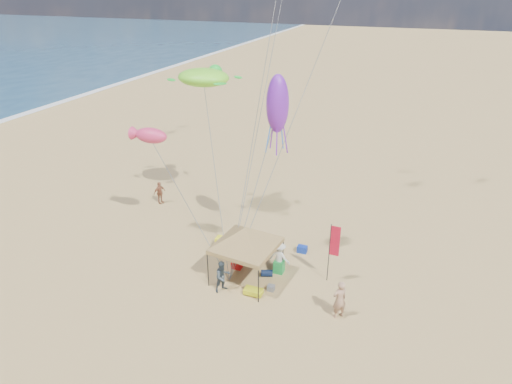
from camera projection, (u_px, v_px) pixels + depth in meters
The scene contains 18 objects.
ground at pixel (234, 289), 22.11m from camera, with size 280.00×280.00×0.00m, color tan.
canopy_tent at pixel (246, 229), 21.68m from camera, with size 5.60×5.60×3.47m.
feather_flag at pixel (333, 245), 21.79m from camera, with size 0.50×0.04×3.27m.
cooler_red at pixel (237, 265), 23.65m from camera, with size 0.54×0.38×0.38m, color red.
cooler_blue at pixel (302, 249), 25.05m from camera, with size 0.54×0.38×0.38m, color #13319C.
bag_navy at pixel (267, 273), 23.01m from camera, with size 0.36×0.36×0.60m, color #0B1732.
bag_orange at pixel (248, 236), 26.36m from camera, with size 0.36×0.36×0.60m, color #D9620C.
chair_green at pixel (279, 266), 23.28m from camera, with size 0.50×0.50×0.70m, color green.
chair_yellow at pixel (221, 243), 25.35m from camera, with size 0.50×0.50×0.70m, color #FFFA1C.
crate_grey at pixel (271, 288), 21.98m from camera, with size 0.34×0.30×0.28m, color slate.
beach_cart at pixel (253, 291), 21.64m from camera, with size 0.90×0.50×0.24m, color #C1C515.
person_near_a at pixel (339, 300), 19.92m from camera, with size 0.70×0.46×1.91m, color tan.
person_near_b at pixel (223, 276), 21.69m from camera, with size 0.81×0.63×1.66m, color #354148.
person_near_c at pixel (279, 257), 23.11m from camera, with size 1.14×0.65×1.76m, color silver.
person_far_a at pixel (160, 193), 30.33m from camera, with size 0.91×0.38×1.56m, color #98573A.
turtle_kite at pixel (203, 77), 25.57m from camera, with size 3.04×2.43×1.01m, color #77F22B.
fish_kite at pixel (151, 136), 24.06m from camera, with size 1.89×0.95×0.84m, color #D63161.
squid_kite at pixel (278, 104), 21.39m from camera, with size 1.10×1.10×2.86m, color purple.
Camera 1 is at (7.38, -16.34, 13.85)m, focal length 31.38 mm.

